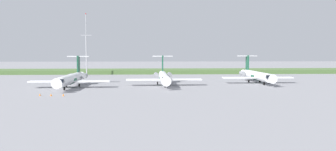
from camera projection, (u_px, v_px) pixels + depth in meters
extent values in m
plane|color=gray|center=(165.00, 80.00, 125.26)|extent=(500.00, 500.00, 0.00)
cube|color=#4C6B38|center=(161.00, 71.00, 165.92)|extent=(320.00, 20.00, 1.82)
cylinder|color=white|center=(71.00, 79.00, 98.18)|extent=(2.70, 24.00, 2.70)
cone|color=white|center=(58.00, 83.00, 84.73)|extent=(2.70, 3.00, 2.70)
cone|color=white|center=(81.00, 76.00, 112.13)|extent=(2.30, 4.00, 2.29)
cube|color=black|center=(60.00, 81.00, 86.59)|extent=(2.02, 1.80, 0.90)
cylinder|color=#195138|center=(71.00, 79.00, 98.19)|extent=(2.76, 3.60, 2.76)
cube|color=white|center=(49.00, 81.00, 96.91)|extent=(11.00, 3.20, 0.36)
cube|color=white|center=(91.00, 81.00, 97.54)|extent=(11.00, 3.20, 0.36)
cube|color=#195138|center=(78.00, 64.00, 108.87)|extent=(0.36, 3.20, 5.20)
cube|color=white|center=(78.00, 56.00, 109.01)|extent=(6.80, 1.80, 0.24)
cylinder|color=gray|center=(70.00, 76.00, 107.21)|extent=(1.50, 3.40, 1.50)
cylinder|color=gray|center=(85.00, 76.00, 107.45)|extent=(1.50, 3.40, 1.50)
cylinder|color=gray|center=(64.00, 87.00, 90.87)|extent=(0.20, 0.20, 0.65)
cylinder|color=black|center=(64.00, 89.00, 90.90)|extent=(0.30, 0.90, 0.90)
cylinder|color=black|center=(66.00, 85.00, 100.61)|extent=(0.35, 0.90, 0.90)
cylinder|color=black|center=(79.00, 85.00, 100.81)|extent=(0.35, 0.90, 0.90)
cylinder|color=white|center=(164.00, 77.00, 104.56)|extent=(2.70, 24.00, 2.70)
cone|color=white|center=(166.00, 81.00, 91.11)|extent=(2.70, 3.00, 2.70)
cone|color=white|center=(162.00, 74.00, 118.51)|extent=(2.29, 4.00, 2.29)
cube|color=black|center=(166.00, 79.00, 92.98)|extent=(2.03, 1.80, 0.90)
cylinder|color=#195138|center=(164.00, 78.00, 104.57)|extent=(2.76, 3.60, 2.76)
cube|color=white|center=(145.00, 80.00, 103.30)|extent=(11.00, 3.20, 0.36)
cube|color=white|center=(183.00, 79.00, 103.92)|extent=(11.00, 3.20, 0.36)
cube|color=#195138|center=(163.00, 63.00, 115.26)|extent=(0.36, 3.20, 5.20)
cube|color=white|center=(163.00, 56.00, 115.39)|extent=(6.80, 1.80, 0.24)
cylinder|color=gray|center=(156.00, 75.00, 113.60)|extent=(1.50, 3.40, 1.50)
cylinder|color=gray|center=(170.00, 75.00, 113.84)|extent=(1.50, 3.40, 1.50)
cylinder|color=gray|center=(165.00, 84.00, 97.25)|extent=(0.20, 0.20, 0.65)
cylinder|color=black|center=(165.00, 86.00, 97.29)|extent=(0.30, 0.90, 0.90)
cylinder|color=black|center=(158.00, 83.00, 106.99)|extent=(0.35, 0.90, 0.90)
cylinder|color=black|center=(170.00, 83.00, 107.19)|extent=(0.35, 0.90, 0.90)
cylinder|color=white|center=(257.00, 76.00, 112.43)|extent=(2.70, 24.00, 2.70)
cone|color=white|center=(271.00, 79.00, 98.98)|extent=(2.70, 3.00, 2.70)
cone|color=white|center=(245.00, 73.00, 126.38)|extent=(2.30, 4.00, 2.29)
cube|color=black|center=(269.00, 77.00, 100.84)|extent=(2.02, 1.80, 0.90)
cylinder|color=#195138|center=(257.00, 76.00, 112.44)|extent=(2.76, 3.60, 2.76)
cube|color=white|center=(240.00, 78.00, 111.17)|extent=(11.00, 3.20, 0.36)
cube|color=white|center=(275.00, 78.00, 111.79)|extent=(11.00, 3.20, 0.36)
cube|color=#195138|center=(247.00, 63.00, 123.12)|extent=(0.36, 3.20, 5.20)
cube|color=white|center=(247.00, 56.00, 123.26)|extent=(6.80, 1.80, 0.24)
cylinder|color=gray|center=(242.00, 73.00, 121.47)|extent=(1.50, 3.40, 1.50)
cylinder|color=gray|center=(255.00, 73.00, 121.70)|extent=(1.50, 3.40, 1.50)
cylinder|color=gray|center=(264.00, 82.00, 105.12)|extent=(0.20, 0.20, 0.65)
cylinder|color=black|center=(264.00, 84.00, 105.16)|extent=(0.30, 0.90, 0.90)
cylinder|color=black|center=(249.00, 81.00, 114.86)|extent=(0.35, 0.90, 0.90)
cylinder|color=black|center=(260.00, 81.00, 115.06)|extent=(0.35, 0.90, 0.90)
cylinder|color=#B2B2B7|center=(86.00, 56.00, 145.89)|extent=(0.50, 0.50, 16.94)
cylinder|color=#B2B2B7|center=(86.00, 25.00, 145.01)|extent=(0.28, 0.28, 9.12)
cube|color=#B2B2B7|center=(86.00, 35.00, 145.29)|extent=(4.40, 0.20, 0.20)
sphere|color=red|center=(86.00, 14.00, 144.68)|extent=(0.50, 0.50, 0.50)
cone|color=orange|center=(40.00, 95.00, 79.36)|extent=(0.44, 0.44, 0.55)
cone|color=orange|center=(51.00, 95.00, 78.93)|extent=(0.44, 0.44, 0.55)
cone|color=orange|center=(63.00, 95.00, 78.85)|extent=(0.44, 0.44, 0.55)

